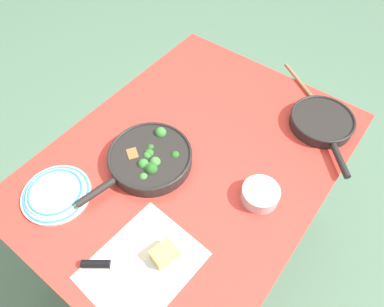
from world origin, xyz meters
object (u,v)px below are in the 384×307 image
at_px(skillet_broccoli, 150,158).
at_px(cheese_block, 164,254).
at_px(dinner_plate_stack, 56,193).
at_px(skillet_eggs, 322,122).
at_px(wooden_spoon, 314,99).
at_px(prep_bowl_steel, 261,194).
at_px(grater_knife, 117,264).

bearing_deg(skillet_broccoli, cheese_block, 59.86).
height_order(skillet_broccoli, dinner_plate_stack, skillet_broccoli).
xyz_separation_m(skillet_eggs, cheese_block, (0.77, -0.15, -0.00)).
bearing_deg(wooden_spoon, prep_bowl_steel, -50.85).
height_order(wooden_spoon, cheese_block, cheese_block).
height_order(grater_knife, cheese_block, cheese_block).
distance_m(skillet_eggs, prep_bowl_steel, 0.42).
xyz_separation_m(skillet_broccoli, grater_knife, (0.34, 0.17, -0.02)).
bearing_deg(grater_knife, prep_bowl_steel, 27.32).
bearing_deg(cheese_block, prep_bowl_steel, 160.53).
bearing_deg(wooden_spoon, dinner_plate_stack, -84.47).
bearing_deg(grater_knife, dinner_plate_stack, 134.89).
bearing_deg(skillet_eggs, prep_bowl_steel, -46.72).
xyz_separation_m(skillet_broccoli, cheese_block, (0.23, 0.26, -0.01)).
height_order(dinner_plate_stack, prep_bowl_steel, prep_bowl_steel).
height_order(wooden_spoon, prep_bowl_steel, prep_bowl_steel).
distance_m(grater_knife, cheese_block, 0.14).
bearing_deg(dinner_plate_stack, wooden_spoon, 152.33).
relative_size(grater_knife, dinner_plate_stack, 1.09).
bearing_deg(skillet_eggs, grater_knife, -58.71).
relative_size(skillet_eggs, grater_knife, 1.29).
height_order(skillet_broccoli, grater_knife, skillet_broccoli).
distance_m(skillet_eggs, cheese_block, 0.79).
xyz_separation_m(wooden_spoon, prep_bowl_steel, (0.54, 0.06, 0.02)).
xyz_separation_m(wooden_spoon, cheese_block, (0.88, -0.07, 0.02)).
bearing_deg(prep_bowl_steel, cheese_block, -19.47).
distance_m(cheese_block, prep_bowl_steel, 0.37).
xyz_separation_m(skillet_broccoli, skillet_eggs, (-0.54, 0.41, -0.01)).
relative_size(skillet_broccoli, wooden_spoon, 1.30).
height_order(skillet_eggs, dinner_plate_stack, skillet_eggs).
relative_size(skillet_broccoli, dinner_plate_stack, 1.91).
height_order(grater_knife, dinner_plate_stack, dinner_plate_stack).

